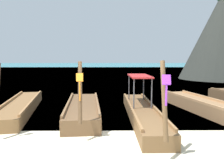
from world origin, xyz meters
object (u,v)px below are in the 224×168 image
(longtail_boat_orange_ribbon, at_px, (83,109))
(karst_rock, at_px, (224,35))
(longtail_boat_violet_ribbon, at_px, (142,112))
(longtail_boat_blue_ribbon, at_px, (208,108))
(longtail_boat_red_ribbon, at_px, (21,107))

(longtail_boat_orange_ribbon, height_order, karst_rock, karst_rock)
(longtail_boat_violet_ribbon, bearing_deg, longtail_boat_blue_ribbon, 13.96)
(longtail_boat_violet_ribbon, distance_m, karst_rock, 22.67)
(longtail_boat_blue_ribbon, bearing_deg, longtail_boat_orange_ribbon, -177.53)
(longtail_boat_red_ribbon, height_order, karst_rock, karst_rock)
(longtail_boat_red_ribbon, bearing_deg, longtail_boat_orange_ribbon, -12.90)
(longtail_boat_blue_ribbon, height_order, karst_rock, karst_rock)
(longtail_boat_orange_ribbon, bearing_deg, longtail_boat_violet_ribbon, -11.78)
(longtail_boat_violet_ribbon, bearing_deg, longtail_boat_red_ribbon, 167.61)
(longtail_boat_orange_ribbon, distance_m, longtail_boat_blue_ribbon, 5.49)
(longtail_boat_blue_ribbon, xyz_separation_m, karst_rock, (9.21, 17.70, 4.90))
(longtail_boat_violet_ribbon, xyz_separation_m, karst_rock, (12.24, 18.45, 4.89))
(longtail_boat_red_ribbon, relative_size, longtail_boat_violet_ribbon, 0.94)
(longtail_boat_violet_ribbon, distance_m, longtail_boat_blue_ribbon, 3.11)
(longtail_boat_red_ribbon, xyz_separation_m, longtail_boat_violet_ribbon, (5.39, -1.18, 0.05))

